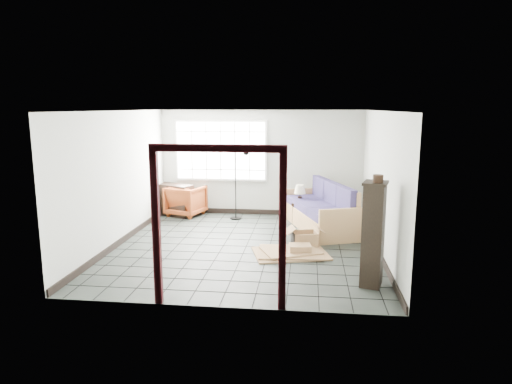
# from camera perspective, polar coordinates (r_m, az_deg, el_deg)

# --- Properties ---
(ground) EXTENTS (5.50, 5.50, 0.00)m
(ground) POSITION_cam_1_polar(r_m,az_deg,el_deg) (8.93, -1.23, -6.81)
(ground) COLOR black
(ground) RESTS_ON ground
(room_shell) EXTENTS (5.02, 5.52, 2.61)m
(room_shell) POSITION_cam_1_polar(r_m,az_deg,el_deg) (8.60, -1.24, 3.98)
(room_shell) COLOR beige
(room_shell) RESTS_ON ground
(window_panel) EXTENTS (2.32, 0.08, 1.52)m
(window_panel) POSITION_cam_1_polar(r_m,az_deg,el_deg) (11.40, -4.42, 5.18)
(window_panel) COLOR silver
(window_panel) RESTS_ON ground
(doorway_trim) EXTENTS (1.80, 0.08, 2.20)m
(doorway_trim) POSITION_cam_1_polar(r_m,az_deg,el_deg) (6.00, -4.77, -1.87)
(doorway_trim) COLOR #340C10
(doorway_trim) RESTS_ON ground
(futon_sofa) EXTENTS (1.62, 2.52, 1.04)m
(futon_sofa) POSITION_cam_1_polar(r_m,az_deg,el_deg) (10.20, 8.32, -2.51)
(futon_sofa) COLOR #A7754B
(futon_sofa) RESTS_ON ground
(armchair) EXTENTS (0.99, 0.96, 0.82)m
(armchair) POSITION_cam_1_polar(r_m,az_deg,el_deg) (11.47, -8.75, -0.88)
(armchair) COLOR maroon
(armchair) RESTS_ON ground
(side_table) EXTENTS (0.51, 0.51, 0.48)m
(side_table) POSITION_cam_1_polar(r_m,az_deg,el_deg) (10.69, 5.82, -1.74)
(side_table) COLOR black
(side_table) RESTS_ON ground
(table_lamp) EXTENTS (0.30, 0.30, 0.41)m
(table_lamp) POSITION_cam_1_polar(r_m,az_deg,el_deg) (10.63, 5.52, 0.23)
(table_lamp) COLOR black
(table_lamp) RESTS_ON side_table
(projector) EXTENTS (0.28, 0.23, 0.09)m
(projector) POSITION_cam_1_polar(r_m,az_deg,el_deg) (10.60, 5.97, -1.11)
(projector) COLOR silver
(projector) RESTS_ON side_table
(floor_lamp) EXTENTS (0.50, 0.31, 1.77)m
(floor_lamp) POSITION_cam_1_polar(r_m,az_deg,el_deg) (10.83, -1.93, 1.43)
(floor_lamp) COLOR black
(floor_lamp) RESTS_ON ground
(console_shelf) EXTENTS (1.07, 0.77, 0.78)m
(console_shelf) POSITION_cam_1_polar(r_m,az_deg,el_deg) (11.56, -10.22, -0.95)
(console_shelf) COLOR black
(console_shelf) RESTS_ON ground
(tall_shelf) EXTENTS (0.44, 0.51, 1.59)m
(tall_shelf) POSITION_cam_1_polar(r_m,az_deg,el_deg) (7.05, 14.44, -5.04)
(tall_shelf) COLOR black
(tall_shelf) RESTS_ON ground
(pot) EXTENTS (0.20, 0.20, 0.11)m
(pot) POSITION_cam_1_polar(r_m,az_deg,el_deg) (6.82, 15.01, 1.63)
(pot) COLOR black
(pot) RESTS_ON tall_shelf
(open_box) EXTENTS (0.81, 0.53, 0.42)m
(open_box) POSITION_cam_1_polar(r_m,az_deg,el_deg) (8.87, 6.07, -5.95)
(open_box) COLOR #A2734E
(open_box) RESTS_ON ground
(cardboard_pile) EXTENTS (1.53, 1.26, 0.19)m
(cardboard_pile) POSITION_cam_1_polar(r_m,az_deg,el_deg) (8.48, 4.51, -7.44)
(cardboard_pile) COLOR #A2734E
(cardboard_pile) RESTS_ON ground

